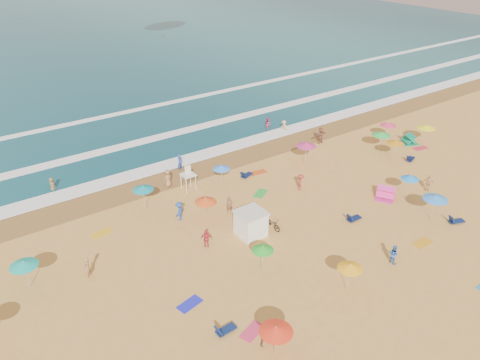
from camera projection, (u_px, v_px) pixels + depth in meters
ground at (270, 229)px, 38.09m from camera, size 220.00×220.00×0.00m
ocean at (23, 42)px, 98.45m from camera, size 220.00×140.00×0.18m
wet_sand at (193, 171)px, 47.07m from camera, size 220.00×220.00×0.00m
surf_foam at (154, 141)px, 53.36m from camera, size 200.00×18.70×0.05m
cabana at (251, 224)px, 36.98m from camera, size 2.00×2.00×2.00m
cabana_roof at (251, 213)px, 36.47m from camera, size 2.20×2.20×0.12m
bicycle at (272, 223)px, 37.96m from camera, size 0.87×1.95×0.99m
lifeguard_stand at (188, 179)px, 43.34m from camera, size 1.20×1.20×2.10m
beach_umbrellas at (292, 192)px, 39.25m from camera, size 50.03×20.40×0.75m
loungers at (342, 233)px, 37.36m from camera, size 41.87×19.07×0.34m
towels at (266, 258)px, 34.80m from camera, size 53.69×23.50×0.03m
popup_tents at (399, 162)px, 47.52m from camera, size 14.29×8.85×1.20m
beachgoers at (242, 194)px, 41.57m from camera, size 45.05×27.21×2.14m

